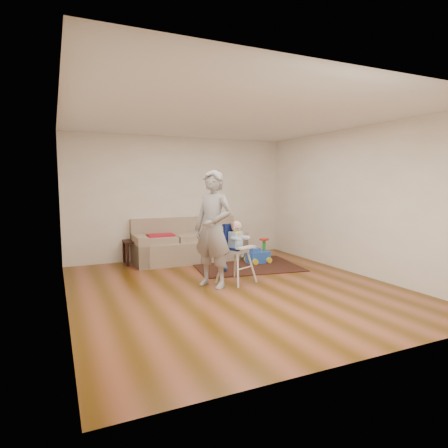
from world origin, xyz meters
name	(u,v)px	position (x,y,z in m)	size (l,w,h in m)	color
ground	(234,288)	(0.00, 0.00, 0.00)	(5.50, 5.50, 0.00)	#523208
room_envelope	(221,172)	(0.00, 0.53, 1.88)	(5.04, 5.52, 2.72)	silver
sofa	(189,240)	(0.04, 2.30, 0.46)	(2.39, 1.01, 0.92)	gray
side_table	(136,252)	(-1.07, 2.52, 0.25)	(0.49, 0.49, 0.49)	black
area_rug	(246,266)	(0.91, 1.30, 0.01)	(2.05, 1.53, 0.02)	black
ride_on_toy	(258,251)	(1.27, 1.45, 0.27)	(0.46, 0.33, 0.51)	blue
toy_ball	(224,267)	(0.29, 1.04, 0.09)	(0.15, 0.15, 0.15)	blue
high_chair	(236,253)	(0.17, 0.28, 0.51)	(0.65, 0.65, 1.06)	silver
adult	(213,229)	(-0.28, 0.22, 0.95)	(0.69, 0.45, 1.89)	gray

